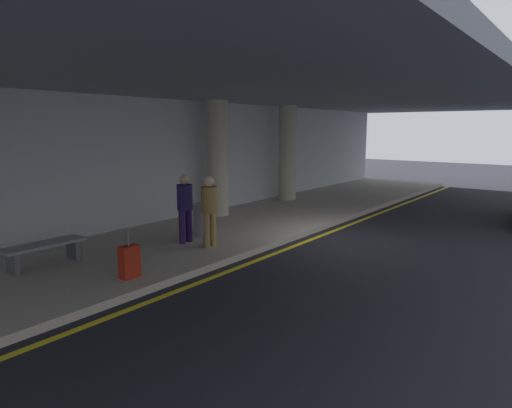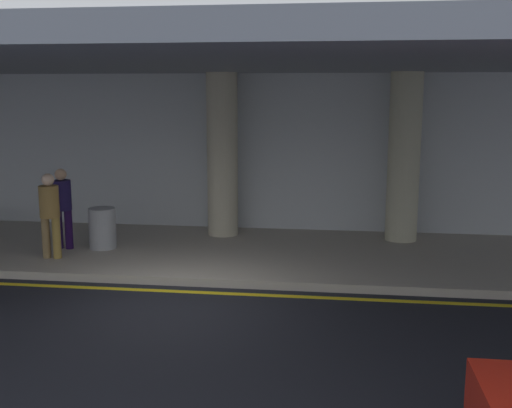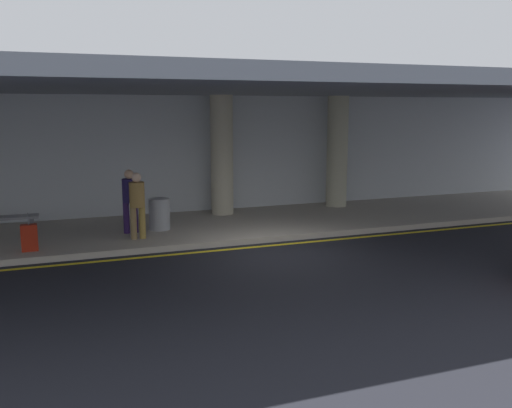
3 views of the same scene
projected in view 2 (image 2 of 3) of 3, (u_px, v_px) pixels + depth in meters
ground_plane at (172, 306)px, 9.97m from camera, size 60.00×60.00×0.00m
sidewalk at (211, 252)px, 12.98m from camera, size 26.00×4.20×0.15m
lane_stripe_yellow at (183, 292)px, 10.65m from camera, size 26.00×0.14×0.01m
support_column_center at (222, 155)px, 13.96m from camera, size 0.69×0.69×3.65m
support_column_right_mid at (404, 158)px, 13.44m from camera, size 0.69×0.69×3.65m
ceiling_overhang at (203, 61)px, 11.79m from camera, size 28.00×13.20×0.30m
terminal_back_wall at (229, 154)px, 14.84m from camera, size 26.00×0.30×3.80m
traveler_with_luggage at (50, 210)px, 12.08m from camera, size 0.38×0.38×1.68m
person_waiting_for_ride at (62, 203)px, 12.82m from camera, size 0.38×0.38×1.68m
trash_bin_steel at (102, 228)px, 12.95m from camera, size 0.56×0.56×0.85m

